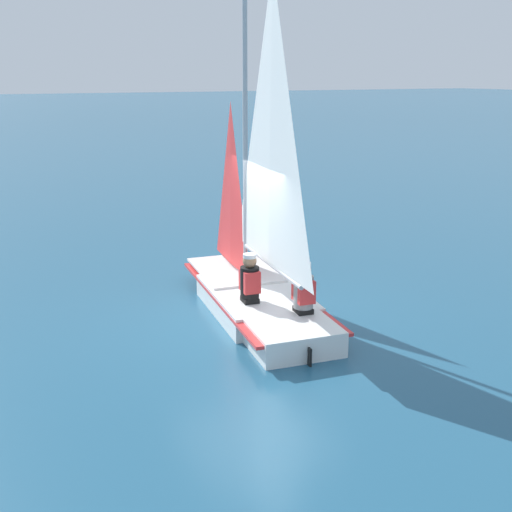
# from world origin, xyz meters

# --- Properties ---
(ground_plane) EXTENTS (260.00, 260.00, 0.00)m
(ground_plane) POSITION_xyz_m (0.00, 0.00, 0.00)
(ground_plane) COLOR #235675
(sailboat_main) EXTENTS (2.01, 4.46, 5.46)m
(sailboat_main) POSITION_xyz_m (-0.01, -0.06, 0.82)
(sailboat_main) COLOR white
(sailboat_main) RESTS_ON ground_plane
(sailor_helm) EXTENTS (0.34, 0.37, 1.16)m
(sailor_helm) POSITION_xyz_m (-0.34, -0.45, 0.63)
(sailor_helm) COLOR black
(sailor_helm) RESTS_ON ground_plane
(sailor_crew) EXTENTS (0.34, 0.37, 1.16)m
(sailor_crew) POSITION_xyz_m (0.18, -1.24, 0.63)
(sailor_crew) COLOR black
(sailor_crew) RESTS_ON ground_plane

